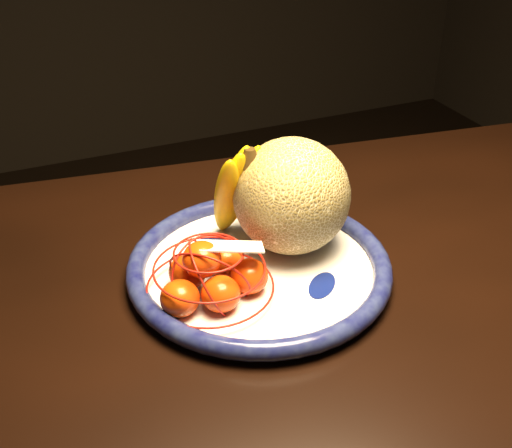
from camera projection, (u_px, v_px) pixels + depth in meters
name	position (u px, v px, depth m)	size (l,w,h in m)	color
dining_table	(202.00, 438.00, 0.69)	(1.72, 1.16, 0.80)	black
fruit_bowl	(259.00, 267.00, 0.79)	(0.32, 0.32, 0.03)	white
cantaloupe	(292.00, 196.00, 0.79)	(0.15, 0.15, 0.15)	olive
banana_bunch	(235.00, 187.00, 0.80)	(0.09, 0.10, 0.15)	#F2B201
mandarin_bag	(211.00, 276.00, 0.73)	(0.16, 0.16, 0.09)	#F24200
price_tag	(231.00, 246.00, 0.71)	(0.07, 0.03, 0.00)	white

